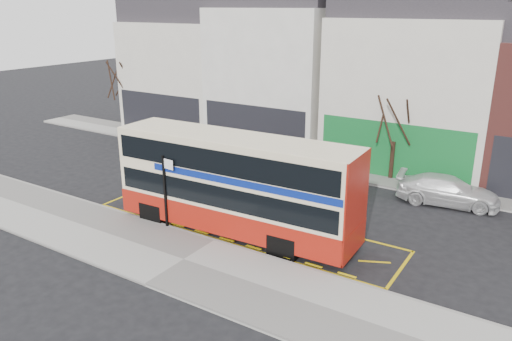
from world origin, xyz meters
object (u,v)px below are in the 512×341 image
Objects in this scene: car_silver at (198,141)px; street_tree_left at (121,69)px; double_decker_bus at (236,183)px; car_white at (448,191)px; street_tree_right at (397,107)px; bus_stop_post at (166,185)px; car_grey at (311,172)px.

street_tree_left is (-8.82, 2.02, 3.85)m from car_silver.
double_decker_bus is 10.65m from car_white.
street_tree_left is 21.22m from street_tree_right.
street_tree_right reaches higher than bus_stop_post.
double_decker_bus reaches higher than car_grey.
street_tree_right is (12.38, 1.41, 3.33)m from car_silver.
car_silver is (-9.01, 8.62, -1.47)m from double_decker_bus.
double_decker_bus is 10.74m from street_tree_right.
street_tree_left is at bearing 147.75° from bus_stop_post.
double_decker_bus is 1.78× the size of street_tree_right.
car_white is 5.17m from street_tree_right.
street_tree_left reaches higher than double_decker_bus.
bus_stop_post is at bearing 126.67° from car_white.
street_tree_left reaches higher than car_grey.
bus_stop_post reaches higher than car_silver.
street_tree_left reaches higher than car_silver.
car_white is (6.92, 0.76, 0.08)m from car_grey.
double_decker_bus reaches higher than bus_stop_post.
car_silver is 0.91× the size of car_white.
street_tree_left is at bearing 74.87° from car_grey.
street_tree_right is (21.20, -0.61, -0.52)m from street_tree_left.
car_silver is at bearing 133.94° from double_decker_bus.
double_decker_bus is 2.46× the size of car_silver.
car_white is at bearing -88.32° from car_grey.
car_grey is at bearing -81.73° from car_silver.
double_decker_bus reaches higher than car_silver.
bus_stop_post reaches higher than car_white.
street_tree_right is at bearing -1.64° from street_tree_left.
double_decker_bus is at bearing 131.63° from car_white.
double_decker_bus is at bearing -108.55° from street_tree_right.
double_decker_bus is 2.94m from bus_stop_post.
car_silver is 1.16× the size of car_grey.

